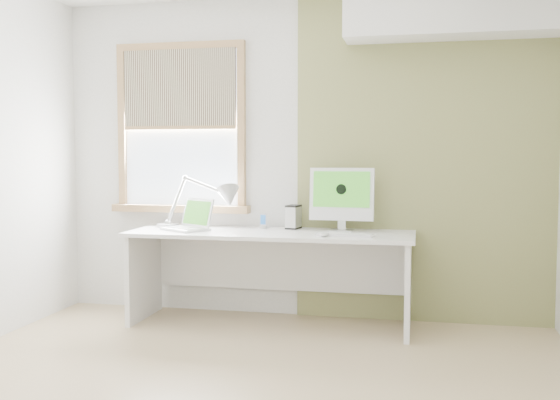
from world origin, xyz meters
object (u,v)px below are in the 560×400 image
(desk, at_px, (272,255))
(laptop, at_px, (190,222))
(external_drive, at_px, (293,217))
(desk_lamp, at_px, (217,200))
(imac, at_px, (342,196))

(desk, distance_m, laptop, 0.70)
(laptop, bearing_deg, external_drive, 16.99)
(desk, xyz_separation_m, desk_lamp, (-0.48, 0.12, 0.42))
(desk, height_order, external_drive, external_drive)
(desk, distance_m, external_drive, 0.37)
(desk_lamp, bearing_deg, laptop, -132.27)
(desk, relative_size, external_drive, 11.54)
(laptop, height_order, imac, imac)
(external_drive, bearing_deg, desk_lamp, -174.65)
(external_drive, distance_m, imac, 0.44)
(imac, bearing_deg, desk, -169.02)
(laptop, relative_size, external_drive, 2.35)
(desk_lamp, height_order, laptop, desk_lamp)
(external_drive, bearing_deg, desk, -128.36)
(laptop, relative_size, imac, 0.89)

